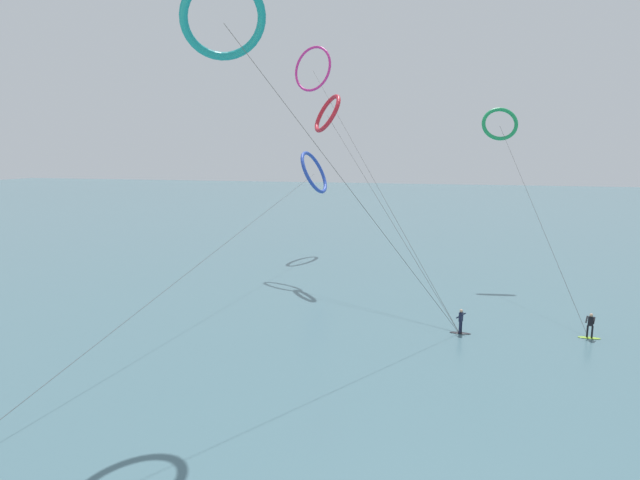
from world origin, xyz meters
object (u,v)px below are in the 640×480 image
kite_magenta (313,69)px  kite_emerald (500,124)px  surfer_charcoal (461,323)px  surfer_lime (590,327)px  kite_cobalt (314,172)px  kite_teal (224,19)px  kite_crimson (327,114)px

kite_magenta → kite_emerald: bearing=20.6°
surfer_charcoal → kite_emerald: (3.02, 17.92, 14.07)m
surfer_charcoal → kite_magenta: 31.46m
surfer_lime → kite_emerald: size_ratio=0.10×
kite_cobalt → surfer_charcoal: bearing=-138.7°
surfer_charcoal → kite_magenta: kite_magenta is taller
kite_emerald → kite_magenta: kite_magenta is taller
kite_emerald → kite_teal: size_ratio=0.87×
kite_magenta → kite_crimson: bearing=-36.9°
surfer_lime → kite_magenta: size_ratio=0.07×
surfer_lime → kite_crimson: (-21.13, 12.47, 15.06)m
kite_emerald → kite_teal: bearing=-125.8°
kite_cobalt → kite_crimson: bearing=-151.6°
kite_emerald → kite_magenta: size_ratio=0.76×
kite_magenta → kite_cobalt: bearing=127.5°
surfer_charcoal → kite_cobalt: 31.04m
kite_teal → kite_cobalt: (-5.49, 34.87, -8.55)m
surfer_lime → kite_teal: (-19.96, -12.00, 17.64)m
kite_cobalt → kite_magenta: bearing=-159.2°
kite_emerald → kite_magenta: bearing=169.6°
kite_teal → kite_cobalt: kite_teal is taller
surfer_charcoal → kite_crimson: (-12.89, 13.77, 15.06)m
surfer_charcoal → kite_magenta: size_ratio=0.07×
kite_teal → kite_crimson: bearing=-122.9°
kite_emerald → kite_magenta: 19.64m
kite_emerald → kite_teal: kite_teal is taller
surfer_charcoal → kite_magenta: (-15.71, 18.54, 19.98)m
kite_teal → kite_magenta: size_ratio=0.88×
surfer_charcoal → kite_crimson: size_ratio=0.10×
surfer_lime → kite_magenta: kite_magenta is taller
surfer_lime → kite_magenta: 35.63m
surfer_lime → kite_crimson: kite_crimson is taller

